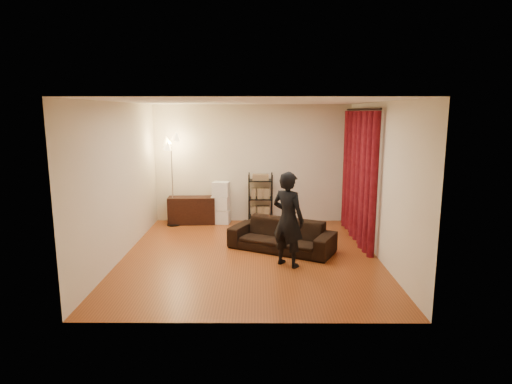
{
  "coord_description": "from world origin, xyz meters",
  "views": [
    {
      "loc": [
        0.14,
        -7.32,
        2.53
      ],
      "look_at": [
        0.1,
        0.3,
        1.1
      ],
      "focal_mm": 30.0,
      "sensor_mm": 36.0,
      "label": 1
    }
  ],
  "objects_px": {
    "storage_boxes": "(221,203)",
    "media_cabinet": "(192,210)",
    "person": "(288,219)",
    "floor_lamp": "(172,181)",
    "wire_shelf": "(260,198)",
    "sofa": "(282,235)"
  },
  "relations": [
    {
      "from": "person",
      "to": "wire_shelf",
      "type": "xyz_separation_m",
      "value": [
        -0.44,
        2.77,
        -0.22
      ]
    },
    {
      "from": "media_cabinet",
      "to": "storage_boxes",
      "type": "relative_size",
      "value": 1.09
    },
    {
      "from": "person",
      "to": "media_cabinet",
      "type": "bearing_deg",
      "value": -15.97
    },
    {
      "from": "floor_lamp",
      "to": "storage_boxes",
      "type": "bearing_deg",
      "value": 9.18
    },
    {
      "from": "wire_shelf",
      "to": "person",
      "type": "bearing_deg",
      "value": -60.16
    },
    {
      "from": "media_cabinet",
      "to": "floor_lamp",
      "type": "xyz_separation_m",
      "value": [
        -0.4,
        -0.16,
        0.7
      ]
    },
    {
      "from": "person",
      "to": "storage_boxes",
      "type": "bearing_deg",
      "value": -26.34
    },
    {
      "from": "sofa",
      "to": "wire_shelf",
      "type": "height_order",
      "value": "wire_shelf"
    },
    {
      "from": "person",
      "to": "media_cabinet",
      "type": "xyz_separation_m",
      "value": [
        -2.01,
        2.72,
        -0.48
      ]
    },
    {
      "from": "media_cabinet",
      "to": "floor_lamp",
      "type": "bearing_deg",
      "value": -161.46
    },
    {
      "from": "media_cabinet",
      "to": "sofa",
      "type": "bearing_deg",
      "value": -47.69
    },
    {
      "from": "person",
      "to": "media_cabinet",
      "type": "height_order",
      "value": "person"
    },
    {
      "from": "media_cabinet",
      "to": "storage_boxes",
      "type": "height_order",
      "value": "storage_boxes"
    },
    {
      "from": "media_cabinet",
      "to": "storage_boxes",
      "type": "bearing_deg",
      "value": -1.98
    },
    {
      "from": "storage_boxes",
      "to": "media_cabinet",
      "type": "bearing_deg",
      "value": -178.75
    },
    {
      "from": "storage_boxes",
      "to": "wire_shelf",
      "type": "bearing_deg",
      "value": 2.24
    },
    {
      "from": "person",
      "to": "media_cabinet",
      "type": "relative_size",
      "value": 1.49
    },
    {
      "from": "storage_boxes",
      "to": "floor_lamp",
      "type": "bearing_deg",
      "value": -170.82
    },
    {
      "from": "sofa",
      "to": "storage_boxes",
      "type": "bearing_deg",
      "value": 149.89
    },
    {
      "from": "wire_shelf",
      "to": "floor_lamp",
      "type": "relative_size",
      "value": 0.57
    },
    {
      "from": "person",
      "to": "floor_lamp",
      "type": "relative_size",
      "value": 0.79
    },
    {
      "from": "floor_lamp",
      "to": "person",
      "type": "bearing_deg",
      "value": -46.8
    }
  ]
}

